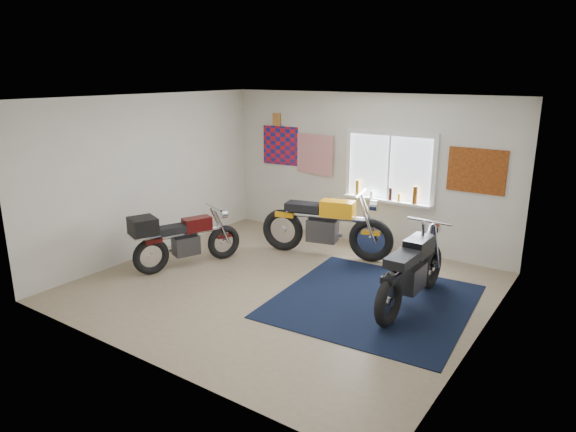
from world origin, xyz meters
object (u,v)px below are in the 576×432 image
Objects in this scene: yellow_triumph at (325,227)px; maroon_tourer at (179,239)px; black_chrome_bike at (412,272)px; navy_rug at (373,301)px.

maroon_tourer is (-1.61, -1.81, -0.03)m from yellow_triumph.
yellow_triumph is 1.27× the size of maroon_tourer.
yellow_triumph is 1.09× the size of black_chrome_bike.
navy_rug is 0.67m from black_chrome_bike.
black_chrome_bike is at bearing 22.67° from navy_rug.
black_chrome_bike reaches higher than navy_rug.
black_chrome_bike reaches higher than maroon_tourer.
navy_rug is 1.14× the size of yellow_triumph.
yellow_triumph is at bearing 141.01° from navy_rug.
navy_rug is at bearing -52.77° from yellow_triumph.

